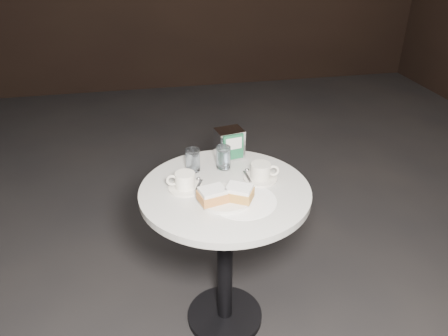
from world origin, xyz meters
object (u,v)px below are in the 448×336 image
coffee_cup_left (185,182)px  water_glass_right (223,158)px  beignet_plate (225,196)px  napkin_dispenser (229,144)px  water_glass_left (193,160)px  coffee_cup_right (261,173)px  cafe_table (225,228)px

coffee_cup_left → water_glass_right: 0.23m
beignet_plate → coffee_cup_left: bearing=138.7°
coffee_cup_left → napkin_dispenser: 0.33m
coffee_cup_left → water_glass_left: 0.16m
beignet_plate → coffee_cup_left: 0.19m
water_glass_left → napkin_dispenser: 0.20m
beignet_plate → coffee_cup_right: 0.23m
cafe_table → napkin_dispenser: napkin_dispenser is taller
coffee_cup_right → water_glass_right: water_glass_right is taller
coffee_cup_right → water_glass_left: water_glass_left is taller
coffee_cup_right → water_glass_right: 0.19m
water_glass_right → coffee_cup_right: bearing=-44.1°
napkin_dispenser → cafe_table: bearing=-115.8°
beignet_plate → water_glass_left: bearing=108.1°
cafe_table → coffee_cup_left: bearing=168.8°
cafe_table → napkin_dispenser: 0.38m
coffee_cup_right → water_glass_right: size_ratio=1.66×
coffee_cup_left → napkin_dispenser: bearing=53.3°
coffee_cup_left → coffee_cup_right: bearing=10.6°
cafe_table → beignet_plate: (-0.02, -0.09, 0.22)m
water_glass_right → napkin_dispenser: 0.10m
water_glass_left → cafe_table: bearing=-59.2°
napkin_dispenser → coffee_cup_right: bearing=-78.1°
beignet_plate → napkin_dispenser: (0.09, 0.35, 0.04)m
cafe_table → napkin_dispenser: bearing=74.2°
coffee_cup_left → napkin_dispenser: napkin_dispenser is taller
coffee_cup_right → cafe_table: bearing=-153.2°
cafe_table → water_glass_right: bearing=80.7°
napkin_dispenser → beignet_plate: bearing=-114.5°
cafe_table → water_glass_left: bearing=120.8°
coffee_cup_left → coffee_cup_right: (0.32, 0.01, 0.00)m
coffee_cup_left → water_glass_left: size_ratio=1.58×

